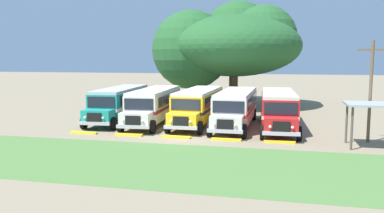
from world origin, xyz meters
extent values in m
plane|color=#84755B|center=(0.00, 0.00, 0.00)|extent=(220.00, 220.00, 0.00)
cube|color=#4C7538|center=(0.00, -6.93, 0.00)|extent=(80.00, 8.67, 0.01)
cube|color=teal|center=(-7.00, 6.25, 1.55)|extent=(3.19, 9.36, 2.10)
cube|color=white|center=(-7.00, 6.25, 1.38)|extent=(3.22, 9.39, 0.24)
cube|color=black|center=(-5.76, 6.65, 2.05)|extent=(0.65, 7.98, 0.80)
cube|color=black|center=(-8.29, 6.46, 2.05)|extent=(0.65, 7.98, 0.80)
cube|color=#B2B2B7|center=(-7.00, 6.25, 2.71)|extent=(3.10, 9.26, 0.22)
cube|color=teal|center=(-6.60, 0.97, 1.02)|extent=(2.30, 1.56, 1.05)
cube|color=black|center=(-6.54, 0.23, 1.05)|extent=(1.10, 0.18, 0.70)
cube|color=#B7B7BC|center=(-6.54, 0.19, 0.62)|extent=(2.41, 0.38, 0.24)
cube|color=black|center=(-6.65, 1.64, 2.05)|extent=(2.20, 0.23, 0.84)
cube|color=white|center=(-7.35, 10.86, 1.45)|extent=(0.90, 0.13, 1.30)
sphere|color=#EAE5C6|center=(-5.84, 0.23, 1.05)|extent=(0.20, 0.20, 0.20)
sphere|color=#EAE5C6|center=(-7.24, 0.13, 1.05)|extent=(0.20, 0.20, 0.20)
cylinder|color=black|center=(-5.41, 1.16, 0.50)|extent=(0.36, 1.02, 1.00)
cylinder|color=black|center=(-7.80, 0.98, 0.50)|extent=(0.36, 1.02, 1.00)
cylinder|color=black|center=(-6.03, 9.34, 0.50)|extent=(0.36, 1.02, 1.00)
cylinder|color=black|center=(-8.43, 9.15, 0.50)|extent=(0.36, 1.02, 1.00)
cube|color=silver|center=(-3.57, 5.57, 1.55)|extent=(3.02, 9.33, 2.10)
cube|color=maroon|center=(-3.57, 5.57, 1.38)|extent=(3.05, 9.35, 0.24)
cube|color=black|center=(-2.32, 5.94, 2.05)|extent=(0.50, 7.99, 0.80)
cube|color=black|center=(-4.86, 5.79, 2.05)|extent=(0.50, 7.99, 0.80)
cube|color=silver|center=(-3.57, 5.57, 2.71)|extent=(2.94, 9.22, 0.22)
cube|color=silver|center=(-3.27, 0.27, 1.02)|extent=(2.28, 1.52, 1.05)
cube|color=black|center=(-3.22, -0.47, 1.05)|extent=(1.10, 0.16, 0.70)
cube|color=#B7B7BC|center=(-3.22, -0.50, 0.62)|extent=(2.41, 0.34, 0.24)
cube|color=black|center=(-3.30, 0.94, 2.05)|extent=(2.20, 0.19, 0.84)
cube|color=maroon|center=(-3.84, 10.18, 1.45)|extent=(0.90, 0.11, 1.30)
sphere|color=#EAE5C6|center=(-2.52, -0.47, 1.05)|extent=(0.20, 0.20, 0.20)
sphere|color=#EAE5C6|center=(-3.92, -0.56, 1.05)|extent=(0.20, 0.20, 0.20)
cylinder|color=black|center=(-2.07, 0.44, 0.50)|extent=(0.34, 1.01, 1.00)
cylinder|color=black|center=(-4.47, 0.30, 0.50)|extent=(0.34, 1.01, 1.00)
cylinder|color=black|center=(-2.54, 8.63, 0.50)|extent=(0.34, 1.01, 1.00)
cylinder|color=black|center=(-4.94, 8.49, 0.50)|extent=(0.34, 1.01, 1.00)
cube|color=yellow|center=(0.18, 6.03, 1.55)|extent=(2.57, 9.22, 2.10)
cube|color=black|center=(0.18, 6.03, 1.38)|extent=(2.60, 9.24, 0.24)
cube|color=black|center=(1.45, 6.32, 2.05)|extent=(0.10, 8.00, 0.80)
cube|color=black|center=(-1.09, 6.34, 2.05)|extent=(0.10, 8.00, 0.80)
cube|color=silver|center=(0.18, 6.03, 2.71)|extent=(2.49, 9.12, 0.22)
cube|color=yellow|center=(0.14, 0.73, 1.02)|extent=(2.21, 1.42, 1.05)
cube|color=black|center=(0.14, -0.01, 1.05)|extent=(1.10, 0.11, 0.70)
cube|color=#B7B7BC|center=(0.14, -0.05, 0.62)|extent=(2.40, 0.22, 0.24)
cube|color=black|center=(0.15, 1.40, 2.05)|extent=(2.20, 0.08, 0.84)
cube|color=black|center=(0.22, 10.65, 1.45)|extent=(0.90, 0.07, 1.30)
sphere|color=#EAE5C6|center=(0.84, -0.07, 1.05)|extent=(0.20, 0.20, 0.20)
sphere|color=#EAE5C6|center=(-0.56, -0.06, 1.05)|extent=(0.20, 0.20, 0.20)
cylinder|color=black|center=(1.34, 0.82, 0.50)|extent=(0.29, 1.00, 1.00)
cylinder|color=black|center=(-1.06, 0.84, 0.50)|extent=(0.29, 1.00, 1.00)
cylinder|color=black|center=(1.40, 9.02, 0.50)|extent=(0.29, 1.00, 1.00)
cylinder|color=black|center=(-1.00, 9.04, 0.50)|extent=(0.29, 1.00, 1.00)
cube|color=silver|center=(3.40, 5.39, 1.55)|extent=(2.58, 9.22, 2.10)
cube|color=red|center=(3.40, 5.39, 1.38)|extent=(2.61, 9.24, 0.24)
cube|color=black|center=(4.67, 5.68, 2.05)|extent=(0.11, 8.00, 0.80)
cube|color=black|center=(2.13, 5.71, 2.05)|extent=(0.11, 8.00, 0.80)
cube|color=silver|center=(3.40, 5.39, 2.71)|extent=(2.50, 9.12, 0.22)
cube|color=silver|center=(3.35, 0.09, 1.02)|extent=(2.21, 1.42, 1.05)
cube|color=black|center=(3.34, -0.65, 1.05)|extent=(1.10, 0.11, 0.70)
cube|color=#B7B7BC|center=(3.34, -0.69, 0.62)|extent=(2.40, 0.22, 0.24)
cube|color=black|center=(3.36, 0.76, 2.05)|extent=(2.20, 0.08, 0.84)
cube|color=red|center=(3.44, 10.01, 1.45)|extent=(0.90, 0.07, 1.30)
sphere|color=#EAE5C6|center=(4.04, -0.70, 1.05)|extent=(0.20, 0.20, 0.20)
sphere|color=#EAE5C6|center=(2.64, -0.69, 1.05)|extent=(0.20, 0.20, 0.20)
cylinder|color=black|center=(4.55, 0.18, 0.50)|extent=(0.29, 1.00, 1.00)
cylinder|color=black|center=(2.15, 0.20, 0.50)|extent=(0.29, 1.00, 1.00)
cylinder|color=black|center=(4.62, 8.38, 0.50)|extent=(0.29, 1.00, 1.00)
cylinder|color=black|center=(2.22, 8.40, 0.50)|extent=(0.29, 1.00, 1.00)
cube|color=red|center=(6.69, 5.35, 1.55)|extent=(2.94, 9.31, 2.10)
cube|color=white|center=(6.69, 5.35, 1.38)|extent=(2.97, 9.33, 0.24)
cube|color=black|center=(7.94, 5.71, 2.05)|extent=(0.42, 7.99, 0.80)
cube|color=black|center=(5.41, 5.58, 2.05)|extent=(0.42, 7.99, 0.80)
cube|color=beige|center=(6.69, 5.35, 2.71)|extent=(2.85, 9.21, 0.22)
cube|color=red|center=(6.94, 0.05, 1.02)|extent=(2.26, 1.50, 1.05)
cube|color=black|center=(6.98, -0.69, 1.05)|extent=(1.10, 0.15, 0.70)
cube|color=#B7B7BC|center=(6.98, -0.73, 0.62)|extent=(2.41, 0.31, 0.24)
cube|color=black|center=(6.91, 0.72, 2.05)|extent=(2.20, 0.16, 0.84)
cube|color=white|center=(6.47, 9.96, 1.45)|extent=(0.90, 0.10, 1.30)
sphere|color=#EAE5C6|center=(7.68, -0.70, 1.05)|extent=(0.20, 0.20, 0.20)
sphere|color=#EAE5C6|center=(6.28, -0.77, 1.05)|extent=(0.20, 0.20, 0.20)
cylinder|color=black|center=(8.14, 0.21, 0.50)|extent=(0.33, 1.01, 1.00)
cylinder|color=black|center=(5.74, 0.09, 0.50)|extent=(0.33, 1.01, 1.00)
cylinder|color=black|center=(7.75, 8.40, 0.50)|extent=(0.33, 1.01, 1.00)
cylinder|color=black|center=(5.35, 8.29, 0.50)|extent=(0.33, 1.01, 1.00)
cube|color=yellow|center=(-6.90, -0.70, 0.07)|extent=(2.00, 0.36, 0.15)
cube|color=yellow|center=(-3.45, -0.70, 0.07)|extent=(2.00, 0.36, 0.15)
cube|color=yellow|center=(0.00, -0.70, 0.07)|extent=(2.00, 0.36, 0.15)
cube|color=yellow|center=(3.45, -0.70, 0.07)|extent=(2.00, 0.36, 0.15)
cube|color=yellow|center=(6.90, -0.70, 0.07)|extent=(2.00, 0.36, 0.15)
cylinder|color=brown|center=(1.52, 18.47, 2.11)|extent=(1.01, 1.01, 4.22)
ellipsoid|color=#235628|center=(1.52, 18.47, 6.79)|extent=(15.00, 15.48, 6.85)
sphere|color=#235628|center=(4.75, 19.83, 7.69)|extent=(7.53, 7.53, 7.53)
sphere|color=#235628|center=(-3.07, 17.05, 6.36)|extent=(8.82, 8.82, 8.82)
sphere|color=#235628|center=(1.52, 22.59, 7.96)|extent=(8.81, 8.81, 8.81)
cylinder|color=brown|center=(12.48, 0.88, 3.28)|extent=(0.20, 0.20, 6.55)
cube|color=brown|center=(12.48, 0.88, 5.95)|extent=(1.80, 0.12, 0.12)
cylinder|color=brown|center=(11.05, -1.68, 1.30)|extent=(0.14, 0.14, 2.60)
cylinder|color=brown|center=(11.05, 0.32, 1.30)|extent=(0.14, 0.14, 2.60)
cube|color=#9EA3A8|center=(12.55, -0.68, 2.66)|extent=(3.60, 2.60, 0.12)
camera|label=1|loc=(6.97, -26.01, 5.43)|focal=36.62mm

